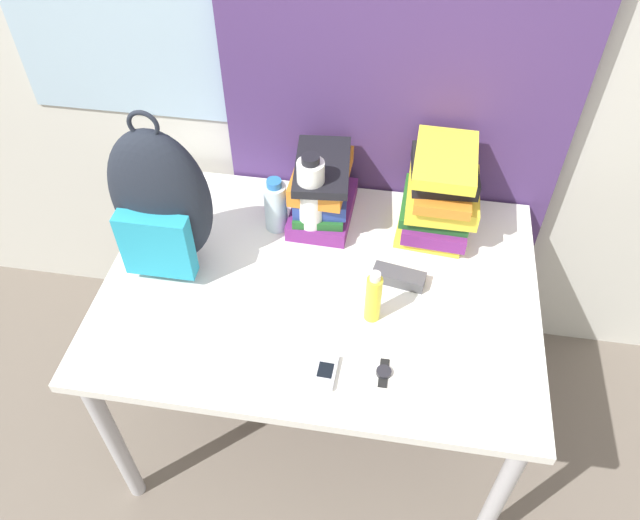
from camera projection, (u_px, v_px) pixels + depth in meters
name	position (u px, v px, depth m)	size (l,w,h in m)	color
wall_back	(348.00, 22.00, 1.76)	(6.00, 0.06, 2.50)	beige
curtain_blue	(403.00, 36.00, 1.70)	(1.05, 0.04, 2.50)	#4C336B
desk	(320.00, 301.00, 1.84)	(1.23, 0.88, 0.72)	silver
backpack	(161.00, 203.00, 1.70)	(0.28, 0.19, 0.51)	#1E232D
book_stack_left	(322.00, 190.00, 1.91)	(0.19, 0.29, 0.22)	#6B2370
book_stack_center	(440.00, 194.00, 1.85)	(0.23, 0.28, 0.28)	yellow
water_bottle	(276.00, 206.00, 1.89)	(0.07, 0.07, 0.18)	silver
sports_bottle	(311.00, 200.00, 1.82)	(0.08, 0.08, 0.30)	white
sunscreen_bottle	(373.00, 297.00, 1.65)	(0.04, 0.04, 0.17)	yellow
cell_phone	(325.00, 372.00, 1.57)	(0.06, 0.10, 0.02)	#B7BCC6
sunglasses_case	(399.00, 277.00, 1.78)	(0.16, 0.08, 0.04)	#47474C
wristwatch	(384.00, 372.00, 1.58)	(0.04, 0.09, 0.01)	black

